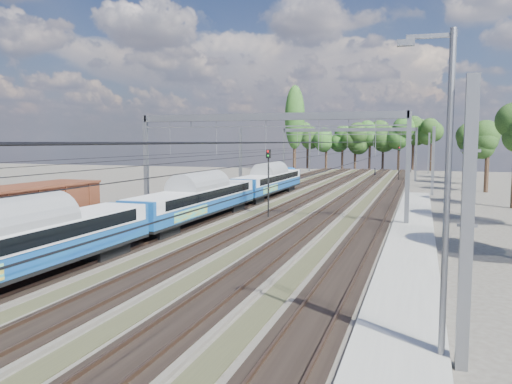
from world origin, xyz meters
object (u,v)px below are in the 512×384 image
(signal_near, at_px, (268,175))
(signal_far, at_px, (399,159))
(worker, at_px, (375,172))
(lamp_post, at_px, (444,186))
(emu_train, at_px, (197,195))

(signal_near, xyz_separation_m, signal_far, (8.64, 46.97, -0.10))
(signal_near, bearing_deg, signal_far, 102.80)
(worker, relative_size, lamp_post, 0.16)
(worker, bearing_deg, lamp_post, -161.69)
(lamp_post, bearing_deg, emu_train, 126.65)
(signal_far, distance_m, lamp_post, 72.15)
(worker, bearing_deg, signal_near, -171.82)
(worker, height_order, lamp_post, lamp_post)
(signal_near, distance_m, signal_far, 47.76)
(emu_train, xyz_separation_m, signal_far, (13.32, 51.23, 1.26))
(signal_far, relative_size, lamp_post, 0.59)
(worker, relative_size, signal_far, 0.27)
(signal_near, distance_m, lamp_post, 28.24)
(emu_train, xyz_separation_m, worker, (8.51, 61.77, -1.61))
(emu_train, distance_m, signal_near, 6.47)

